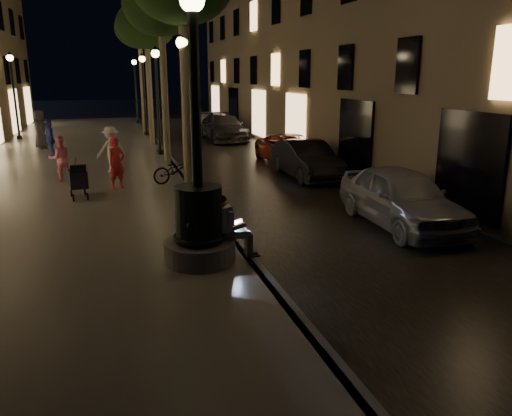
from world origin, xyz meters
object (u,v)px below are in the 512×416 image
object	(u,v)px
car_second	(307,160)
pedestrian_blue	(50,140)
car_rear	(223,127)
lamp_left_c	(13,84)
stroller	(78,179)
seated_man_laptop	(230,224)
bicycle	(177,169)
tree_third	(146,26)
car_front	(402,197)
pedestrian_white	(111,149)
lamp_curb_a	(184,93)
tree_second	(161,7)
pedestrian_pink	(60,158)
car_third	(291,149)
pedestrian_red	(117,163)
lamp_curb_d	(135,82)
pedestrian_dark	(40,129)
fountain_lamppost	(199,211)
tree_far	(139,30)
lamp_curb_c	(143,84)
car_fifth	(211,123)
lamp_curb_b	(157,87)

from	to	relation	value
car_second	pedestrian_blue	bearing A→B (deg)	146.38
pedestrian_blue	car_rear	bearing A→B (deg)	110.24
lamp_left_c	stroller	bearing A→B (deg)	-76.25
seated_man_laptop	pedestrian_blue	bearing A→B (deg)	107.92
bicycle	stroller	bearing A→B (deg)	99.13
tree_third	car_front	size ratio (longest dim) A/B	1.63
pedestrian_white	lamp_curb_a	bearing A→B (deg)	97.97
tree_second	car_second	xyz separation A→B (m)	(4.67, -4.07, -5.64)
lamp_curb_a	car_second	xyz separation A→B (m)	(4.77, 1.93, -2.54)
car_second	pedestrian_pink	bearing A→B (deg)	173.07
car_third	pedestrian_red	xyz separation A→B (m)	(-7.37, -3.84, 0.39)
tree_third	car_second	bearing A→B (deg)	-64.66
car_second	pedestrian_white	distance (m)	7.33
pedestrian_white	stroller	bearing A→B (deg)	56.99
lamp_curb_d	pedestrian_pink	bearing A→B (deg)	-100.49
pedestrian_white	pedestrian_blue	size ratio (longest dim) A/B	1.04
stroller	pedestrian_dark	bearing A→B (deg)	92.90
fountain_lamppost	car_third	distance (m)	12.55
pedestrian_white	car_second	bearing A→B (deg)	142.40
tree_far	pedestrian_pink	bearing A→B (deg)	-104.82
stroller	fountain_lamppost	bearing A→B (deg)	-75.73
tree_far	pedestrian_dark	bearing A→B (deg)	-130.24
car_second	pedestrian_dark	size ratio (longest dim) A/B	2.22
pedestrian_red	bicycle	distance (m)	2.03
lamp_curb_a	car_third	size ratio (longest dim) A/B	1.06
lamp_curb_c	pedestrian_pink	world-z (taller)	lamp_curb_c
stroller	pedestrian_pink	distance (m)	3.00
car_third	car_fifth	xyz separation A→B (m)	(-0.87, 12.89, 0.03)
fountain_lamppost	tree_far	bearing A→B (deg)	88.14
stroller	pedestrian_pink	xyz separation A→B (m)	(-0.69, 2.91, 0.18)
lamp_curb_c	pedestrian_dark	bearing A→B (deg)	-140.29
lamp_curb_a	lamp_left_c	bearing A→B (deg)	113.93
car_front	pedestrian_blue	xyz separation A→B (m)	(-9.43, 12.70, 0.27)
car_rear	pedestrian_dark	xyz separation A→B (m)	(-9.73, -2.22, 0.40)
car_front	pedestrian_pink	distance (m)	11.42
fountain_lamppost	lamp_curb_c	distance (m)	22.10
lamp_left_c	pedestrian_pink	world-z (taller)	lamp_left_c
fountain_lamppost	pedestrian_pink	bearing A→B (deg)	109.57
lamp_curb_b	pedestrian_red	distance (m)	7.48
lamp_curb_a	tree_far	bearing A→B (deg)	89.75
car_second	car_front	bearing A→B (deg)	-90.22
stroller	car_rear	bearing A→B (deg)	53.06
car_third	pedestrian_pink	world-z (taller)	pedestrian_pink
lamp_curb_d	pedestrian_white	size ratio (longest dim) A/B	2.81
lamp_curb_d	pedestrian_white	world-z (taller)	lamp_curb_d
lamp_curb_c	lamp_left_c	bearing A→B (deg)	180.00
tree_far	stroller	size ratio (longest dim) A/B	6.34
tree_second	car_rear	world-z (taller)	tree_second
tree_second	lamp_curb_d	distance (m)	18.26
car_rear	car_front	bearing A→B (deg)	-89.29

